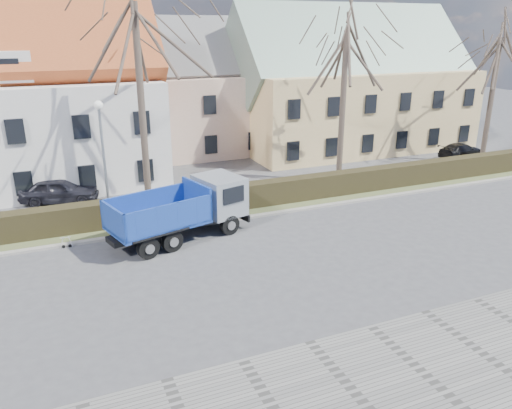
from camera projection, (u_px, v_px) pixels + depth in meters
name	position (u px, v px, depth m)	size (l,w,h in m)	color
ground	(239.00, 263.00, 20.55)	(120.00, 120.00, 0.00)	#464648
sidewalk_near	(355.00, 394.00, 13.16)	(80.00, 5.00, 0.08)	gray
curb_far	(206.00, 224.00, 24.52)	(80.00, 0.30, 0.12)	gray
grass_strip	(197.00, 213.00, 25.91)	(80.00, 3.00, 0.10)	#4F5932
hedge	(197.00, 204.00, 25.54)	(60.00, 0.90, 1.30)	black
building_pink	(194.00, 99.00, 38.03)	(10.80, 8.80, 8.00)	#D6AF97
building_yellow	(349.00, 93.00, 39.73)	(18.80, 10.80, 8.50)	#DEBC7A
tree_1	(140.00, 87.00, 25.07)	(9.20, 9.20, 12.65)	#4B3E34
tree_2	(343.00, 92.00, 29.74)	(8.00, 8.00, 11.00)	#4B3E34
tree_3	(493.00, 88.00, 34.22)	(7.60, 7.60, 10.45)	#4B3E34
dump_truck	(175.00, 212.00, 22.39)	(6.65, 2.47, 2.66)	navy
streetlight	(104.00, 162.00, 24.05)	(0.47, 0.47, 6.06)	gray
cart_frame	(62.00, 242.00, 21.83)	(0.62, 0.36, 0.57)	silver
parked_car_a	(59.00, 190.00, 27.43)	(1.67, 4.15, 1.41)	black
parked_car_b	(461.00, 151.00, 36.86)	(1.56, 3.83, 1.11)	black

